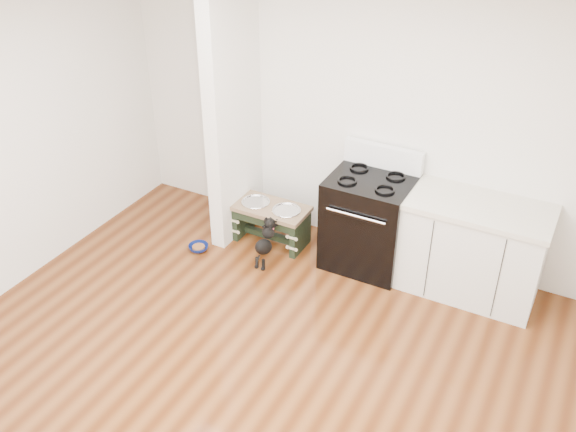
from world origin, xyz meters
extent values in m
plane|color=#47210C|center=(0.00, 0.00, 0.00)|extent=(5.00, 5.00, 0.00)
plane|color=silver|center=(0.00, 2.50, 1.35)|extent=(5.00, 0.00, 5.00)
plane|color=white|center=(0.00, 0.00, 2.70)|extent=(5.00, 5.00, 0.00)
cube|color=silver|center=(-1.18, 2.10, 1.35)|extent=(0.15, 0.80, 2.70)
cube|color=black|center=(0.25, 2.15, 0.46)|extent=(0.76, 0.65, 0.92)
cube|color=black|center=(0.25, 1.84, 0.40)|extent=(0.58, 0.02, 0.50)
cylinder|color=silver|center=(0.25, 1.80, 0.72)|extent=(0.56, 0.02, 0.02)
cube|color=white|center=(0.25, 2.43, 1.03)|extent=(0.76, 0.08, 0.22)
torus|color=black|center=(0.07, 2.01, 0.93)|extent=(0.18, 0.18, 0.02)
torus|color=black|center=(0.43, 2.01, 0.93)|extent=(0.18, 0.18, 0.02)
torus|color=black|center=(0.07, 2.29, 0.93)|extent=(0.18, 0.18, 0.02)
torus|color=black|center=(0.43, 2.29, 0.93)|extent=(0.18, 0.18, 0.02)
cube|color=silver|center=(1.23, 2.18, 0.43)|extent=(1.20, 0.60, 0.86)
cube|color=beige|center=(1.23, 2.18, 0.89)|extent=(1.24, 0.64, 0.05)
cube|color=black|center=(1.23, 1.92, 0.05)|extent=(1.20, 0.06, 0.10)
cube|color=black|center=(-1.07, 2.04, 0.19)|extent=(0.06, 0.36, 0.37)
cube|color=black|center=(-0.41, 2.04, 0.19)|extent=(0.06, 0.36, 0.37)
cube|color=black|center=(-0.74, 1.88, 0.33)|extent=(0.60, 0.03, 0.09)
cube|color=black|center=(-0.74, 2.04, 0.06)|extent=(0.60, 0.06, 0.06)
cube|color=brown|center=(-0.74, 2.04, 0.39)|extent=(0.75, 0.40, 0.04)
cylinder|color=silver|center=(-0.92, 2.04, 0.39)|extent=(0.26, 0.26, 0.05)
cylinder|color=silver|center=(-0.57, 2.04, 0.39)|extent=(0.26, 0.26, 0.05)
torus|color=silver|center=(-0.92, 2.04, 0.42)|extent=(0.29, 0.29, 0.02)
torus|color=silver|center=(-0.57, 2.04, 0.42)|extent=(0.29, 0.29, 0.02)
cylinder|color=black|center=(-0.64, 1.58, 0.06)|extent=(0.03, 0.03, 0.11)
cylinder|color=black|center=(-0.57, 1.58, 0.06)|extent=(0.03, 0.03, 0.11)
sphere|color=black|center=(-0.64, 1.57, 0.01)|extent=(0.04, 0.04, 0.04)
sphere|color=black|center=(-0.57, 1.57, 0.01)|extent=(0.04, 0.04, 0.04)
ellipsoid|color=black|center=(-0.61, 1.65, 0.21)|extent=(0.13, 0.31, 0.27)
sphere|color=black|center=(-0.61, 1.75, 0.32)|extent=(0.12, 0.12, 0.12)
sphere|color=black|center=(-0.61, 1.78, 0.40)|extent=(0.11, 0.11, 0.11)
sphere|color=black|center=(-0.64, 1.85, 0.40)|extent=(0.04, 0.04, 0.04)
sphere|color=black|center=(-0.57, 1.85, 0.40)|extent=(0.04, 0.04, 0.04)
cylinder|color=black|center=(-0.61, 1.53, 0.12)|extent=(0.02, 0.09, 0.10)
torus|color=#C03847|center=(-0.61, 1.77, 0.36)|extent=(0.10, 0.07, 0.09)
imported|color=#0B1753|center=(-1.31, 1.55, 0.03)|extent=(0.21, 0.21, 0.06)
cylinder|color=brown|center=(-1.31, 1.55, 0.04)|extent=(0.13, 0.13, 0.03)
camera|label=1|loc=(1.97, -2.72, 3.71)|focal=40.00mm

